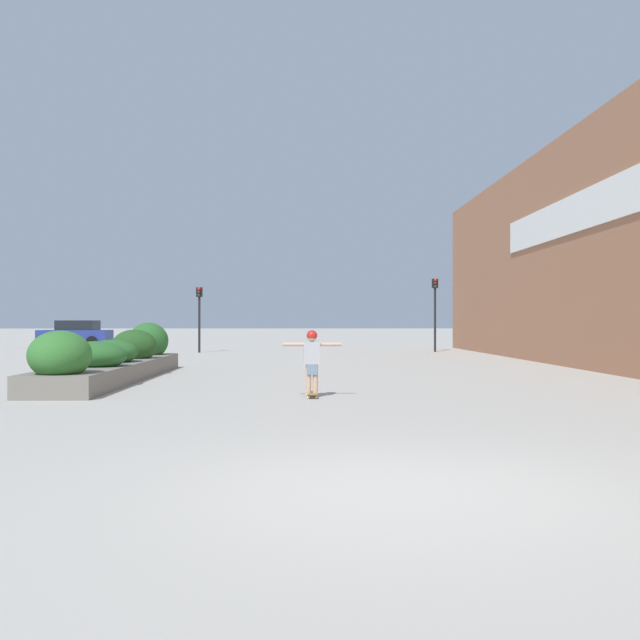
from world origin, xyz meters
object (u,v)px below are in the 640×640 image
(car_leftmost, at_px, (76,333))
(traffic_light_right, at_px, (435,302))
(skateboard, at_px, (312,394))
(skateboarder, at_px, (312,355))
(traffic_light_left, at_px, (199,308))
(car_center_left, at_px, (582,333))

(car_leftmost, bearing_deg, traffic_light_right, -108.15)
(skateboard, xyz_separation_m, skateboarder, (0.00, -0.00, 0.75))
(traffic_light_left, distance_m, traffic_light_right, 11.34)
(car_center_left, distance_m, traffic_light_right, 11.83)
(car_center_left, relative_size, traffic_light_right, 1.32)
(skateboarder, bearing_deg, car_center_left, 57.56)
(skateboarder, distance_m, car_leftmost, 29.93)
(skateboard, xyz_separation_m, car_center_left, (16.08, 27.13, 0.73))
(traffic_light_right, bearing_deg, car_leftmost, 161.85)
(skateboard, height_order, car_center_left, car_center_left)
(traffic_light_left, bearing_deg, car_leftmost, 139.14)
(traffic_light_left, xyz_separation_m, traffic_light_right, (11.33, 0.55, 0.28))
(skateboard, height_order, skateboarder, skateboarder)
(car_leftmost, height_order, traffic_light_right, traffic_light_right)
(traffic_light_right, bearing_deg, traffic_light_left, -177.21)
(car_leftmost, bearing_deg, traffic_light_left, -130.86)
(car_leftmost, bearing_deg, car_center_left, -89.70)
(skateboarder, height_order, car_leftmost, car_leftmost)
(skateboard, relative_size, traffic_light_right, 0.21)
(skateboarder, xyz_separation_m, traffic_light_left, (-5.02, 20.12, 1.31))
(car_leftmost, relative_size, car_center_left, 0.82)
(traffic_light_left, relative_size, traffic_light_right, 0.87)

